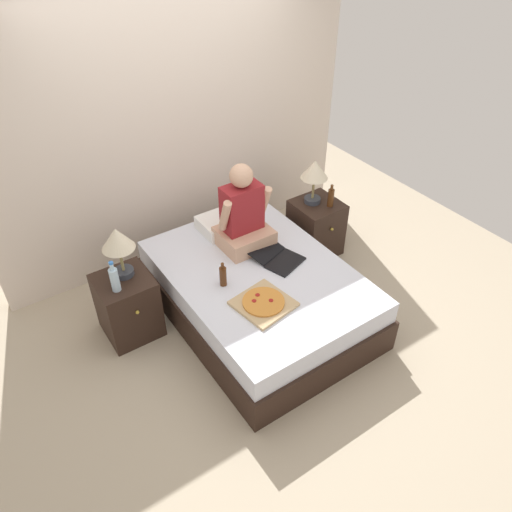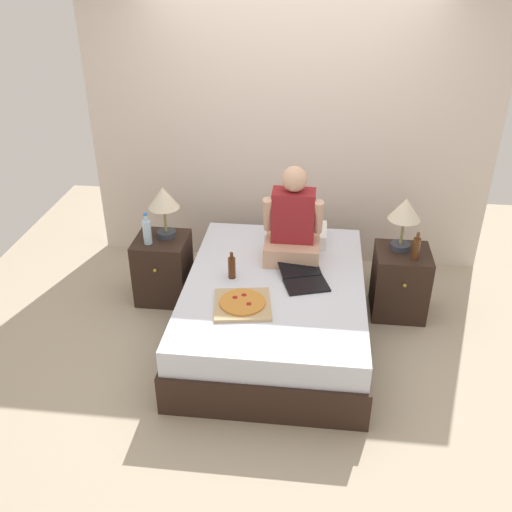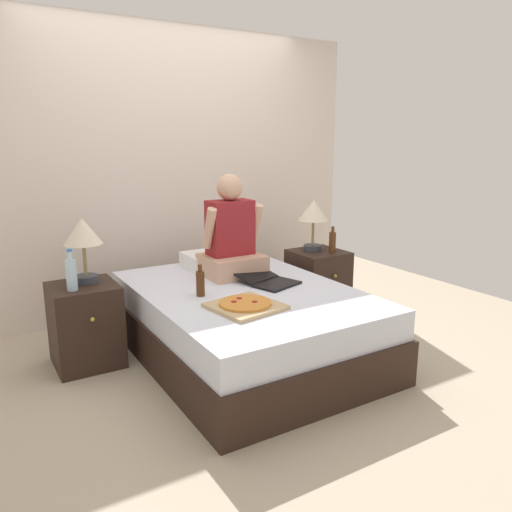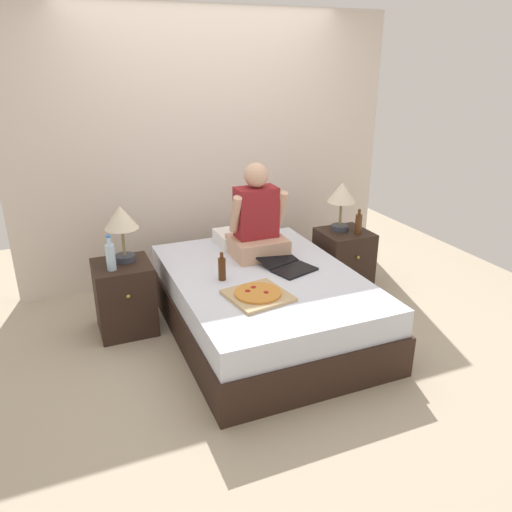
{
  "view_description": "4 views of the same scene",
  "coord_description": "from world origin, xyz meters",
  "px_view_note": "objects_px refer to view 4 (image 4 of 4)",
  "views": [
    {
      "loc": [
        -1.82,
        -2.64,
        3.18
      ],
      "look_at": [
        -0.13,
        -0.15,
        0.82
      ],
      "focal_mm": 35.0,
      "sensor_mm": 36.0,
      "label": 1
    },
    {
      "loc": [
        0.28,
        -3.7,
        2.82
      ],
      "look_at": [
        -0.14,
        -0.03,
        0.73
      ],
      "focal_mm": 40.0,
      "sensor_mm": 36.0,
      "label": 2
    },
    {
      "loc": [
        -1.68,
        -2.94,
        1.54
      ],
      "look_at": [
        -0.04,
        -0.22,
        0.79
      ],
      "focal_mm": 35.0,
      "sensor_mm": 36.0,
      "label": 3
    },
    {
      "loc": [
        -1.42,
        -3.25,
        2.06
      ],
      "look_at": [
        -0.09,
        -0.06,
        0.69
      ],
      "focal_mm": 35.0,
      "sensor_mm": 36.0,
      "label": 4
    }
  ],
  "objects_px": {
    "nightstand_right": "(343,260)",
    "beer_bottle": "(358,224)",
    "bed": "(264,303)",
    "nightstand_left": "(125,297)",
    "lamp_on_right_nightstand": "(342,196)",
    "lamp_on_left_nightstand": "(121,221)",
    "beer_bottle_on_bed": "(222,269)",
    "pizza_box": "(258,295)",
    "water_bottle": "(111,256)",
    "person_seated": "(257,222)",
    "laptop": "(288,266)"
  },
  "relations": [
    {
      "from": "nightstand_left",
      "to": "nightstand_right",
      "type": "xyz_separation_m",
      "value": [
        2.03,
        0.0,
        0.0
      ]
    },
    {
      "from": "pizza_box",
      "to": "lamp_on_right_nightstand",
      "type": "bearing_deg",
      "value": 36.03
    },
    {
      "from": "nightstand_right",
      "to": "lamp_on_right_nightstand",
      "type": "distance_m",
      "value": 0.62
    },
    {
      "from": "nightstand_left",
      "to": "nightstand_right",
      "type": "relative_size",
      "value": 1.0
    },
    {
      "from": "bed",
      "to": "lamp_on_right_nightstand",
      "type": "distance_m",
      "value": 1.28
    },
    {
      "from": "laptop",
      "to": "nightstand_left",
      "type": "bearing_deg",
      "value": 160.61
    },
    {
      "from": "nightstand_right",
      "to": "beer_bottle_on_bed",
      "type": "height_order",
      "value": "beer_bottle_on_bed"
    },
    {
      "from": "person_seated",
      "to": "pizza_box",
      "type": "relative_size",
      "value": 1.7
    },
    {
      "from": "bed",
      "to": "water_bottle",
      "type": "distance_m",
      "value": 1.23
    },
    {
      "from": "water_bottle",
      "to": "pizza_box",
      "type": "distance_m",
      "value": 1.16
    },
    {
      "from": "nightstand_right",
      "to": "person_seated",
      "type": "distance_m",
      "value": 1.04
    },
    {
      "from": "lamp_on_right_nightstand",
      "to": "beer_bottle_on_bed",
      "type": "xyz_separation_m",
      "value": [
        -1.32,
        -0.49,
        -0.3
      ]
    },
    {
      "from": "bed",
      "to": "pizza_box",
      "type": "xyz_separation_m",
      "value": [
        -0.2,
        -0.36,
        0.27
      ]
    },
    {
      "from": "laptop",
      "to": "lamp_on_right_nightstand",
      "type": "bearing_deg",
      "value": 32.42
    },
    {
      "from": "lamp_on_left_nightstand",
      "to": "nightstand_right",
      "type": "bearing_deg",
      "value": -1.44
    },
    {
      "from": "person_seated",
      "to": "pizza_box",
      "type": "distance_m",
      "value": 0.86
    },
    {
      "from": "water_bottle",
      "to": "person_seated",
      "type": "relative_size",
      "value": 0.35
    },
    {
      "from": "bed",
      "to": "water_bottle",
      "type": "xyz_separation_m",
      "value": [
        -1.09,
        0.36,
        0.44
      ]
    },
    {
      "from": "water_bottle",
      "to": "beer_bottle_on_bed",
      "type": "distance_m",
      "value": 0.84
    },
    {
      "from": "pizza_box",
      "to": "water_bottle",
      "type": "bearing_deg",
      "value": 140.96
    },
    {
      "from": "nightstand_left",
      "to": "laptop",
      "type": "relative_size",
      "value": 1.17
    },
    {
      "from": "lamp_on_right_nightstand",
      "to": "beer_bottle_on_bed",
      "type": "relative_size",
      "value": 2.05
    },
    {
      "from": "beer_bottle",
      "to": "beer_bottle_on_bed",
      "type": "height_order",
      "value": "beer_bottle"
    },
    {
      "from": "lamp_on_right_nightstand",
      "to": "water_bottle",
      "type": "bearing_deg",
      "value": -176.14
    },
    {
      "from": "lamp_on_right_nightstand",
      "to": "laptop",
      "type": "relative_size",
      "value": 0.91
    },
    {
      "from": "nightstand_left",
      "to": "pizza_box",
      "type": "bearing_deg",
      "value": -45.06
    },
    {
      "from": "nightstand_right",
      "to": "beer_bottle",
      "type": "relative_size",
      "value": 2.5
    },
    {
      "from": "lamp_on_left_nightstand",
      "to": "laptop",
      "type": "xyz_separation_m",
      "value": [
        1.19,
        -0.48,
        -0.38
      ]
    },
    {
      "from": "lamp_on_right_nightstand",
      "to": "beer_bottle",
      "type": "relative_size",
      "value": 1.96
    },
    {
      "from": "lamp_on_right_nightstand",
      "to": "pizza_box",
      "type": "xyz_separation_m",
      "value": [
        -1.19,
        -0.86,
        -0.38
      ]
    },
    {
      "from": "bed",
      "to": "laptop",
      "type": "xyz_separation_m",
      "value": [
        0.22,
        0.02,
        0.28
      ]
    },
    {
      "from": "nightstand_left",
      "to": "beer_bottle_on_bed",
      "type": "height_order",
      "value": "beer_bottle_on_bed"
    },
    {
      "from": "laptop",
      "to": "beer_bottle",
      "type": "bearing_deg",
      "value": 21.18
    },
    {
      "from": "pizza_box",
      "to": "beer_bottle_on_bed",
      "type": "distance_m",
      "value": 0.41
    },
    {
      "from": "beer_bottle",
      "to": "lamp_on_right_nightstand",
      "type": "bearing_deg",
      "value": 123.69
    },
    {
      "from": "bed",
      "to": "nightstand_left",
      "type": "bearing_deg",
      "value": 156.03
    },
    {
      "from": "water_bottle",
      "to": "person_seated",
      "type": "distance_m",
      "value": 1.2
    },
    {
      "from": "nightstand_left",
      "to": "laptop",
      "type": "xyz_separation_m",
      "value": [
        1.23,
        -0.43,
        0.24
      ]
    },
    {
      "from": "nightstand_left",
      "to": "lamp_on_right_nightstand",
      "type": "distance_m",
      "value": 2.09
    },
    {
      "from": "bed",
      "to": "nightstand_left",
      "type": "xyz_separation_m",
      "value": [
        -1.01,
        0.45,
        0.04
      ]
    },
    {
      "from": "bed",
      "to": "lamp_on_left_nightstand",
      "type": "bearing_deg",
      "value": 152.78
    },
    {
      "from": "water_bottle",
      "to": "beer_bottle",
      "type": "height_order",
      "value": "water_bottle"
    },
    {
      "from": "lamp_on_left_nightstand",
      "to": "beer_bottle",
      "type": "xyz_separation_m",
      "value": [
        2.06,
        -0.15,
        -0.23
      ]
    },
    {
      "from": "pizza_box",
      "to": "lamp_on_left_nightstand",
      "type": "bearing_deg",
      "value": 131.78
    },
    {
      "from": "nightstand_left",
      "to": "pizza_box",
      "type": "distance_m",
      "value": 1.17
    },
    {
      "from": "nightstand_right",
      "to": "person_seated",
      "type": "relative_size",
      "value": 0.74
    },
    {
      "from": "beer_bottle_on_bed",
      "to": "beer_bottle",
      "type": "bearing_deg",
      "value": 13.33
    },
    {
      "from": "pizza_box",
      "to": "bed",
      "type": "bearing_deg",
      "value": 60.76
    },
    {
      "from": "bed",
      "to": "nightstand_left",
      "type": "relative_size",
      "value": 3.39
    },
    {
      "from": "nightstand_left",
      "to": "lamp_on_left_nightstand",
      "type": "xyz_separation_m",
      "value": [
        0.04,
        0.05,
        0.61
      ]
    }
  ]
}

